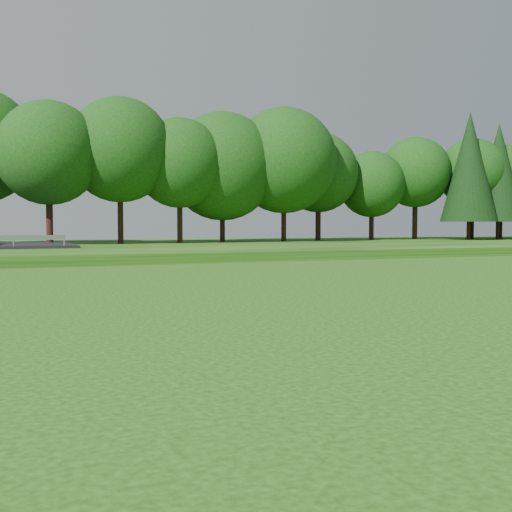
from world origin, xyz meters
name	(u,v)px	position (x,y,z in m)	size (l,w,h in m)	color
berm	(222,247)	(0.00, 34.00, 0.30)	(130.00, 30.00, 0.60)	#173C0B
walking_path	(299,260)	(0.00, 20.00, 0.02)	(130.00, 1.60, 0.04)	gray
treeline	(207,156)	(0.00, 38.00, 8.10)	(104.00, 7.00, 15.00)	#0E3C10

